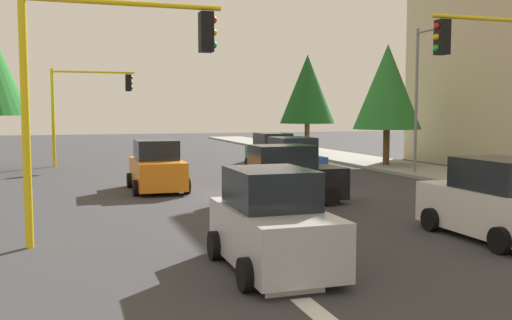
{
  "coord_description": "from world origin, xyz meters",
  "views": [
    {
      "loc": [
        19.72,
        -6.52,
        3.09
      ],
      "look_at": [
        -1.37,
        0.29,
        1.2
      ],
      "focal_mm": 40.05,
      "sensor_mm": 36.0,
      "label": 1
    }
  ],
  "objects": [
    {
      "name": "ground_plane",
      "position": [
        0.0,
        0.0,
        0.0
      ],
      "size": [
        120.0,
        120.0,
        0.0
      ],
      "primitive_type": "plane",
      "color": "#353538"
    },
    {
      "name": "sidewalk_kerb",
      "position": [
        -5.0,
        10.5,
        0.07
      ],
      "size": [
        80.0,
        4.0,
        0.15
      ],
      "primitive_type": "cube",
      "color": "gray",
      "rests_on": "ground"
    },
    {
      "name": "lane_arrow_near",
      "position": [
        11.51,
        -3.0,
        0.01
      ],
      "size": [
        2.4,
        1.1,
        1.1
      ],
      "color": "silver",
      "rests_on": "ground"
    },
    {
      "name": "traffic_signal_far_right",
      "position": [
        -14.0,
        -5.66,
        3.87
      ],
      "size": [
        0.36,
        4.59,
        5.46
      ],
      "color": "yellow",
      "rests_on": "ground"
    },
    {
      "name": "traffic_signal_near_right",
      "position": [
        6.0,
        -5.71,
        4.06
      ],
      "size": [
        0.36,
        4.59,
        5.74
      ],
      "color": "yellow",
      "rests_on": "ground"
    },
    {
      "name": "traffic_signal_near_left",
      "position": [
        6.0,
        5.73,
        4.15
      ],
      "size": [
        0.36,
        4.59,
        5.88
      ],
      "color": "yellow",
      "rests_on": "ground"
    },
    {
      "name": "street_lamp_curbside",
      "position": [
        -3.61,
        9.2,
        4.35
      ],
      "size": [
        2.15,
        0.28,
        7.0
      ],
      "color": "slate",
      "rests_on": "ground"
    },
    {
      "name": "tree_roadside_far",
      "position": [
        -18.0,
        9.5,
        4.66
      ],
      "size": [
        3.9,
        3.9,
        7.11
      ],
      "color": "brown",
      "rests_on": "ground"
    },
    {
      "name": "tree_roadside_mid",
      "position": [
        -8.0,
        10.0,
        4.42
      ],
      "size": [
        3.71,
        3.71,
        6.76
      ],
      "color": "brown",
      "rests_on": "ground"
    },
    {
      "name": "car_black",
      "position": [
        2.0,
        0.26,
        0.9
      ],
      "size": [
        2.02,
        3.8,
        1.98
      ],
      "color": "black",
      "rests_on": "ground"
    },
    {
      "name": "car_blue",
      "position": [
        -3.39,
        2.55,
        0.9
      ],
      "size": [
        3.9,
        2.1,
        1.98
      ],
      "color": "blue",
      "rests_on": "ground"
    },
    {
      "name": "car_white",
      "position": [
        8.56,
        3.2,
        0.9
      ],
      "size": [
        4.07,
        2.1,
        1.98
      ],
      "color": "white",
      "rests_on": "ground"
    },
    {
      "name": "car_orange",
      "position": [
        -2.59,
        -3.4,
        0.9
      ],
      "size": [
        3.85,
        2.09,
        1.98
      ],
      "color": "orange",
      "rests_on": "ground"
    },
    {
      "name": "car_silver",
      "position": [
        9.39,
        -2.84,
        0.9
      ],
      "size": [
        3.62,
        2.0,
        1.98
      ],
      "color": "#B2B5BA",
      "rests_on": "ground"
    },
    {
      "name": "car_green",
      "position": [
        -8.24,
        3.37,
        0.9
      ],
      "size": [
        3.8,
        2.06,
        1.98
      ],
      "color": "#1E7238",
      "rests_on": "ground"
    }
  ]
}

